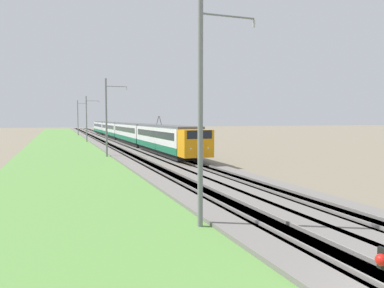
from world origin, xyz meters
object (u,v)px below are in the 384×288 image
at_px(catenary_mast_mid, 107,117).
at_px(catenary_mast_far, 87,119).
at_px(catenary_mast_near, 202,108).
at_px(catenary_mast_distant, 78,117).
at_px(passenger_train, 122,130).

height_order(catenary_mast_mid, catenary_mast_far, catenary_mast_mid).
height_order(catenary_mast_near, catenary_mast_mid, catenary_mast_near).
distance_m(catenary_mast_near, catenary_mast_distant, 90.25).
xyz_separation_m(catenary_mast_mid, catenary_mast_distant, (60.17, 0.00, 0.15)).
bearing_deg(passenger_train, catenary_mast_distant, -167.96).
relative_size(catenary_mast_far, catenary_mast_distant, 0.93).
bearing_deg(catenary_mast_far, catenary_mast_mid, 180.00).
distance_m(catenary_mast_mid, catenary_mast_distant, 60.17).
bearing_deg(catenary_mast_far, catenary_mast_distant, 0.01).
distance_m(passenger_train, catenary_mast_near, 59.88).
relative_size(passenger_train, catenary_mast_near, 8.73).
xyz_separation_m(passenger_train, catenary_mast_far, (0.71, 6.57, 2.31)).
xyz_separation_m(catenary_mast_near, catenary_mast_far, (60.17, -0.00, -0.38)).
xyz_separation_m(catenary_mast_mid, catenary_mast_far, (30.08, -0.00, -0.16)).
relative_size(catenary_mast_mid, catenary_mast_far, 1.04).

